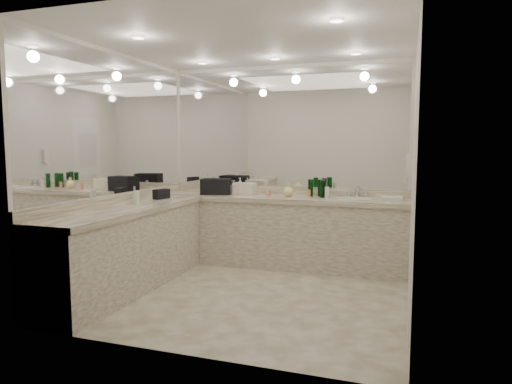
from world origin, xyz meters
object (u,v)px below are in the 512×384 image
(black_toiletry_bag, at_px, (216,186))
(soap_bottle_b, at_px, (234,187))
(cream_cosmetic_case, at_px, (245,188))
(wall_phone, at_px, (409,164))
(soap_bottle_a, at_px, (240,186))
(sink, at_px, (355,199))
(hand_towel, at_px, (391,198))
(soap_bottle_c, at_px, (288,190))

(black_toiletry_bag, relative_size, soap_bottle_b, 2.03)
(cream_cosmetic_case, distance_m, soap_bottle_b, 0.15)
(wall_phone, height_order, soap_bottle_a, wall_phone)
(sink, bearing_deg, soap_bottle_b, 179.49)
(wall_phone, height_order, hand_towel, wall_phone)
(cream_cosmetic_case, xyz_separation_m, hand_towel, (1.87, -0.01, -0.06))
(wall_phone, relative_size, hand_towel, 0.95)
(hand_towel, distance_m, soap_bottle_a, 1.91)
(hand_towel, height_order, soap_bottle_c, soap_bottle_c)
(sink, height_order, black_toiletry_bag, black_toiletry_bag)
(black_toiletry_bag, distance_m, cream_cosmetic_case, 0.38)
(hand_towel, relative_size, soap_bottle_a, 1.11)
(cream_cosmetic_case, relative_size, hand_towel, 1.12)
(black_toiletry_bag, height_order, soap_bottle_a, soap_bottle_a)
(wall_phone, relative_size, soap_bottle_a, 1.06)
(hand_towel, distance_m, soap_bottle_c, 1.27)
(soap_bottle_c, bearing_deg, cream_cosmetic_case, 177.44)
(black_toiletry_bag, height_order, hand_towel, black_toiletry_bag)
(wall_phone, relative_size, soap_bottle_c, 1.39)
(sink, xyz_separation_m, wall_phone, (0.61, -0.50, 0.46))
(sink, distance_m, black_toiletry_bag, 1.82)
(wall_phone, distance_m, soap_bottle_a, 2.17)
(sink, distance_m, wall_phone, 0.91)
(soap_bottle_a, relative_size, soap_bottle_b, 1.21)
(soap_bottle_a, bearing_deg, soap_bottle_b, 162.78)
(cream_cosmetic_case, xyz_separation_m, soap_bottle_c, (0.60, -0.03, 0.01))
(black_toiletry_bag, bearing_deg, hand_towel, 1.72)
(black_toiletry_bag, bearing_deg, sink, 1.45)
(cream_cosmetic_case, height_order, soap_bottle_c, soap_bottle_c)
(black_toiletry_bag, distance_m, soap_bottle_b, 0.23)
(cream_cosmetic_case, bearing_deg, soap_bottle_a, -127.93)
(hand_towel, bearing_deg, black_toiletry_bag, -178.28)
(sink, xyz_separation_m, soap_bottle_c, (-0.84, 0.01, 0.09))
(sink, height_order, soap_bottle_b, soap_bottle_b)
(sink, distance_m, soap_bottle_b, 1.59)
(hand_towel, bearing_deg, soap_bottle_c, -179.37)
(black_toiletry_bag, distance_m, soap_bottle_a, 0.33)
(sink, bearing_deg, cream_cosmetic_case, 178.65)
(sink, relative_size, soap_bottle_a, 1.94)
(hand_towel, xyz_separation_m, soap_bottle_c, (-1.27, -0.01, 0.07))
(sink, xyz_separation_m, soap_bottle_a, (-1.49, -0.02, 0.12))
(hand_towel, relative_size, soap_bottle_b, 1.34)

